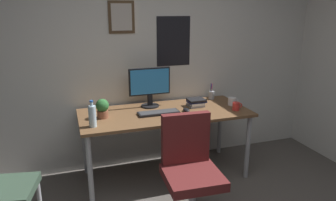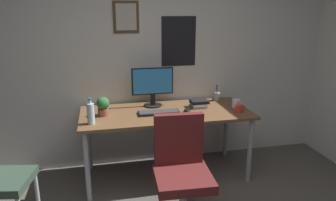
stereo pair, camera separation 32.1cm
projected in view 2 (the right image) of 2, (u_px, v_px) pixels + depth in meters
name	position (u px, v px, depth m)	size (l,w,h in m)	color
wall_back	(153.00, 53.00, 3.62)	(4.40, 0.10, 2.60)	silver
desk	(166.00, 118.00, 3.37)	(1.79, 0.77, 0.75)	brown
office_chair	(181.00, 166.00, 2.65)	(0.56, 0.57, 0.95)	#591E1E
monitor	(153.00, 85.00, 3.48)	(0.46, 0.20, 0.43)	black
keyboard	(159.00, 112.00, 3.28)	(0.43, 0.15, 0.03)	black
computer_mouse	(187.00, 111.00, 3.32)	(0.06, 0.11, 0.04)	black
water_bottle	(91.00, 113.00, 2.97)	(0.07, 0.07, 0.25)	silver
coffee_mug_near	(239.00, 108.00, 3.32)	(0.11, 0.08, 0.09)	red
coffee_mug_far	(236.00, 103.00, 3.49)	(0.12, 0.08, 0.09)	white
potted_plant	(103.00, 106.00, 3.20)	(0.13, 0.13, 0.20)	brown
pen_cup	(217.00, 96.00, 3.75)	(0.07, 0.07, 0.20)	#9EA0A5
book_stack_left	(199.00, 103.00, 3.49)	(0.20, 0.17, 0.08)	gray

